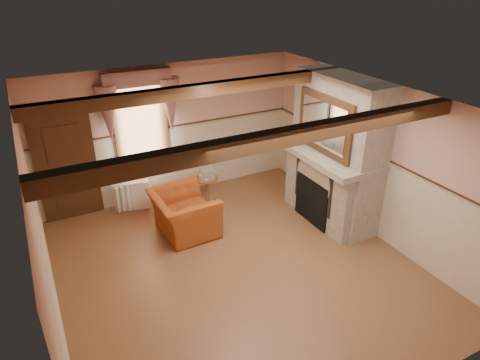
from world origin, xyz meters
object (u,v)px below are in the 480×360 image
armchair (184,213)px  radiator (132,195)px  side_table (207,189)px  bowl (334,152)px  oil_lamp (315,137)px  mantel_clock (308,134)px

armchair → radiator: size_ratio=1.73×
armchair → side_table: 1.22m
armchair → bowl: bearing=-111.5°
side_table → oil_lamp: bearing=-34.8°
oil_lamp → side_table: bearing=145.2°
armchair → side_table: bearing=-46.4°
bowl → mantel_clock: 0.83m
bowl → mantel_clock: size_ratio=1.36×
armchair → bowl: bowl is taller
radiator → bowl: (3.25, -2.23, 1.16)m
armchair → mantel_clock: mantel_clock is taller
bowl → mantel_clock: bearing=90.0°
radiator → bowl: 4.11m
bowl → mantel_clock: mantel_clock is taller
side_table → oil_lamp: oil_lamp is taller
side_table → oil_lamp: size_ratio=1.96×
mantel_clock → oil_lamp: oil_lamp is taller
bowl → radiator: bearing=145.6°
armchair → mantel_clock: 2.85m
side_table → mantel_clock: 2.37m
armchair → mantel_clock: bearing=-94.2°
radiator → bowl: bowl is taller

